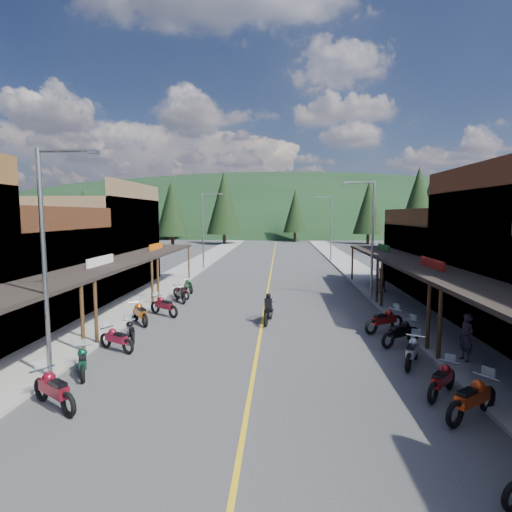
% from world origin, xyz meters
% --- Properties ---
extents(ground, '(220.00, 220.00, 0.00)m').
position_xyz_m(ground, '(0.00, 0.00, 0.00)').
color(ground, '#38383A').
rests_on(ground, ground).
extents(centerline, '(0.15, 90.00, 0.01)m').
position_xyz_m(centerline, '(0.00, 20.00, 0.01)').
color(centerline, gold).
rests_on(centerline, ground).
extents(sidewalk_west, '(3.40, 94.00, 0.15)m').
position_xyz_m(sidewalk_west, '(-8.70, 20.00, 0.07)').
color(sidewalk_west, gray).
rests_on(sidewalk_west, ground).
extents(sidewalk_east, '(3.40, 94.00, 0.15)m').
position_xyz_m(sidewalk_east, '(8.70, 20.00, 0.07)').
color(sidewalk_east, gray).
rests_on(sidewalk_east, ground).
extents(shop_west_2, '(10.90, 9.00, 6.20)m').
position_xyz_m(shop_west_2, '(-13.75, 1.70, 2.53)').
color(shop_west_2, '#3F2111').
rests_on(shop_west_2, ground).
extents(shop_west_3, '(10.90, 10.20, 8.20)m').
position_xyz_m(shop_west_3, '(-13.78, 11.30, 3.52)').
color(shop_west_3, brown).
rests_on(shop_west_3, ground).
extents(shop_east_3, '(10.90, 10.20, 6.20)m').
position_xyz_m(shop_east_3, '(13.75, 11.30, 2.53)').
color(shop_east_3, '#4C2D16').
rests_on(shop_east_3, ground).
extents(streetlight_0, '(2.16, 0.18, 8.00)m').
position_xyz_m(streetlight_0, '(-6.95, -6.00, 4.46)').
color(streetlight_0, gray).
rests_on(streetlight_0, ground).
extents(streetlight_1, '(2.16, 0.18, 8.00)m').
position_xyz_m(streetlight_1, '(-6.95, 22.00, 4.46)').
color(streetlight_1, gray).
rests_on(streetlight_1, ground).
extents(streetlight_2, '(2.16, 0.18, 8.00)m').
position_xyz_m(streetlight_2, '(6.95, 8.00, 4.46)').
color(streetlight_2, gray).
rests_on(streetlight_2, ground).
extents(streetlight_3, '(2.16, 0.18, 8.00)m').
position_xyz_m(streetlight_3, '(6.95, 30.00, 4.46)').
color(streetlight_3, gray).
rests_on(streetlight_3, ground).
extents(ridge_hill, '(310.00, 140.00, 60.00)m').
position_xyz_m(ridge_hill, '(0.00, 135.00, 0.00)').
color(ridge_hill, black).
rests_on(ridge_hill, ground).
extents(pine_0, '(5.04, 5.04, 11.00)m').
position_xyz_m(pine_0, '(-40.00, 62.00, 6.48)').
color(pine_0, black).
rests_on(pine_0, ground).
extents(pine_1, '(5.88, 5.88, 12.50)m').
position_xyz_m(pine_1, '(-24.00, 70.00, 7.24)').
color(pine_1, black).
rests_on(pine_1, ground).
extents(pine_2, '(6.72, 6.72, 14.00)m').
position_xyz_m(pine_2, '(-10.00, 58.00, 7.99)').
color(pine_2, black).
rests_on(pine_2, ground).
extents(pine_3, '(5.04, 5.04, 11.00)m').
position_xyz_m(pine_3, '(4.00, 66.00, 6.48)').
color(pine_3, black).
rests_on(pine_3, ground).
extents(pine_4, '(5.88, 5.88, 12.50)m').
position_xyz_m(pine_4, '(18.00, 60.00, 7.24)').
color(pine_4, black).
rests_on(pine_4, ground).
extents(pine_5, '(6.72, 6.72, 14.00)m').
position_xyz_m(pine_5, '(34.00, 72.00, 7.99)').
color(pine_5, black).
rests_on(pine_5, ground).
extents(pine_6, '(5.04, 5.04, 11.00)m').
position_xyz_m(pine_6, '(46.00, 64.00, 6.48)').
color(pine_6, black).
rests_on(pine_6, ground).
extents(pine_7, '(5.88, 5.88, 12.50)m').
position_xyz_m(pine_7, '(-32.00, 76.00, 7.24)').
color(pine_7, black).
rests_on(pine_7, ground).
extents(pine_8, '(4.48, 4.48, 10.00)m').
position_xyz_m(pine_8, '(-22.00, 40.00, 5.98)').
color(pine_8, black).
rests_on(pine_8, ground).
extents(pine_9, '(4.93, 4.93, 10.80)m').
position_xyz_m(pine_9, '(24.00, 45.00, 6.38)').
color(pine_9, black).
rests_on(pine_9, ground).
extents(pine_10, '(5.38, 5.38, 11.60)m').
position_xyz_m(pine_10, '(-18.00, 50.00, 6.78)').
color(pine_10, black).
rests_on(pine_10, ground).
extents(pine_11, '(5.82, 5.82, 12.40)m').
position_xyz_m(pine_11, '(20.00, 38.00, 7.19)').
color(pine_11, black).
rests_on(pine_11, ground).
extents(bike_west_4, '(2.35, 1.93, 1.32)m').
position_xyz_m(bike_west_4, '(-5.77, -8.02, 0.66)').
color(bike_west_4, maroon).
rests_on(bike_west_4, ground).
extents(bike_west_5, '(1.48, 2.05, 1.12)m').
position_xyz_m(bike_west_5, '(-6.16, -5.52, 0.56)').
color(bike_west_5, '#0C3C27').
rests_on(bike_west_5, ground).
extents(bike_west_6, '(2.11, 1.57, 1.16)m').
position_xyz_m(bike_west_6, '(-5.99, -2.94, 0.58)').
color(bike_west_6, maroon).
rests_on(bike_west_6, ground).
extents(bike_west_7, '(1.43, 1.93, 1.06)m').
position_xyz_m(bike_west_7, '(-5.91, -1.57, 0.53)').
color(bike_west_7, black).
rests_on(bike_west_7, ground).
extents(bike_west_8, '(1.94, 2.27, 1.29)m').
position_xyz_m(bike_west_8, '(-6.46, 1.29, 0.65)').
color(bike_west_8, '#98430A').
rests_on(bike_west_8, ground).
extents(bike_west_9, '(2.29, 1.92, 1.29)m').
position_xyz_m(bike_west_9, '(-5.70, 3.02, 0.65)').
color(bike_west_9, maroon).
rests_on(bike_west_9, ground).
extents(bike_west_10, '(1.57, 2.00, 1.11)m').
position_xyz_m(bike_west_10, '(-5.65, 6.66, 0.56)').
color(bike_west_10, black).
rests_on(bike_west_10, ground).
extents(bike_west_11, '(1.83, 1.82, 1.11)m').
position_xyz_m(bike_west_11, '(-5.89, 7.77, 0.55)').
color(bike_west_11, '#640D0E').
rests_on(bike_west_11, ground).
extents(bike_west_12, '(1.52, 2.02, 1.11)m').
position_xyz_m(bike_west_12, '(-5.89, 9.94, 0.56)').
color(bike_west_12, '#0D4516').
rests_on(bike_west_12, ground).
extents(bike_east_4, '(2.35, 2.01, 1.34)m').
position_xyz_m(bike_east_4, '(6.42, -7.86, 0.67)').
color(bike_east_4, '#BB330D').
rests_on(bike_east_4, ground).
extents(bike_east_5, '(1.88, 2.02, 1.19)m').
position_xyz_m(bike_east_5, '(6.15, -6.42, 0.59)').
color(bike_east_5, maroon).
rests_on(bike_east_5, ground).
extents(bike_east_6, '(1.62, 2.23, 1.23)m').
position_xyz_m(bike_east_6, '(6.06, -3.80, 0.61)').
color(bike_east_6, '#A8A9AE').
rests_on(bike_east_6, ground).
extents(bike_east_7, '(2.30, 1.86, 1.29)m').
position_xyz_m(bike_east_7, '(6.32, -1.46, 0.64)').
color(bike_east_7, black).
rests_on(bike_east_7, ground).
extents(bike_east_8, '(2.42, 1.86, 1.34)m').
position_xyz_m(bike_east_8, '(6.09, 0.50, 0.67)').
color(bike_east_8, maroon).
rests_on(bike_east_8, ground).
extents(rider_on_bike, '(1.01, 2.28, 1.68)m').
position_xyz_m(rider_on_bike, '(0.33, 1.88, 0.67)').
color(rider_on_bike, black).
rests_on(rider_on_bike, ground).
extents(pedestrian_east_a, '(0.61, 0.78, 1.88)m').
position_xyz_m(pedestrian_east_a, '(8.14, -3.59, 1.09)').
color(pedestrian_east_a, '#292233').
rests_on(pedestrian_east_a, sidewalk_east).
extents(pedestrian_east_b, '(1.01, 0.83, 1.81)m').
position_xyz_m(pedestrian_east_b, '(8.22, 10.02, 1.06)').
color(pedestrian_east_b, brown).
rests_on(pedestrian_east_b, sidewalk_east).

